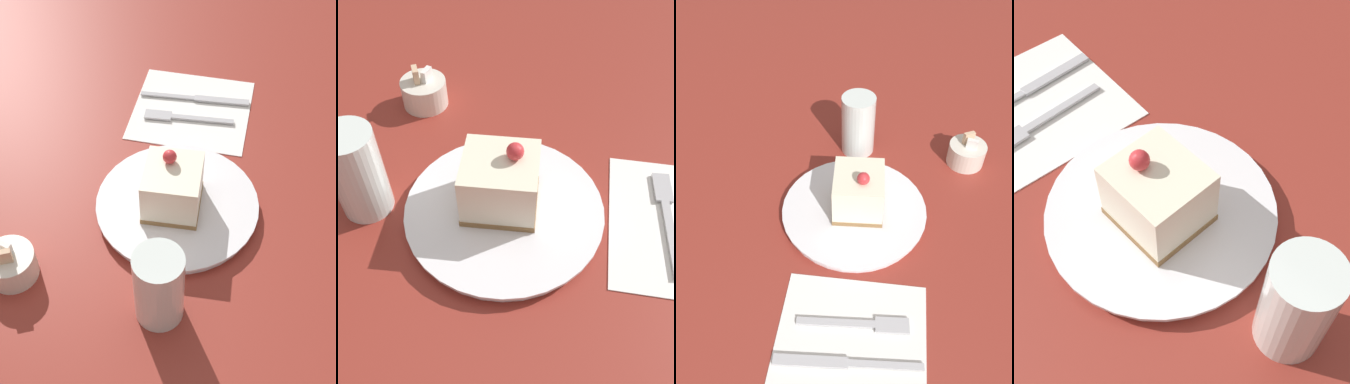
% 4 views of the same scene
% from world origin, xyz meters
% --- Properties ---
extents(ground_plane, '(4.00, 4.00, 0.00)m').
position_xyz_m(ground_plane, '(0.00, 0.00, 0.00)').
color(ground_plane, maroon).
extents(plate, '(0.24, 0.24, 0.02)m').
position_xyz_m(plate, '(0.01, -0.01, 0.01)').
color(plate, white).
rests_on(plate, ground_plane).
extents(cake_slice, '(0.09, 0.09, 0.09)m').
position_xyz_m(cake_slice, '(0.01, -0.00, 0.05)').
color(cake_slice, olive).
rests_on(cake_slice, plate).
extents(fork, '(0.03, 0.15, 0.00)m').
position_xyz_m(fork, '(0.21, -0.00, 0.01)').
color(fork, '#B2B2B7').
rests_on(fork, napkin).
extents(sugar_bowl, '(0.07, 0.07, 0.06)m').
position_xyz_m(sugar_bowl, '(-0.11, 0.21, 0.02)').
color(sugar_bowl, silver).
rests_on(sugar_bowl, ground_plane).
extents(drinking_glass, '(0.06, 0.06, 0.12)m').
position_xyz_m(drinking_glass, '(-0.16, 0.01, 0.06)').
color(drinking_glass, silver).
rests_on(drinking_glass, ground_plane).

